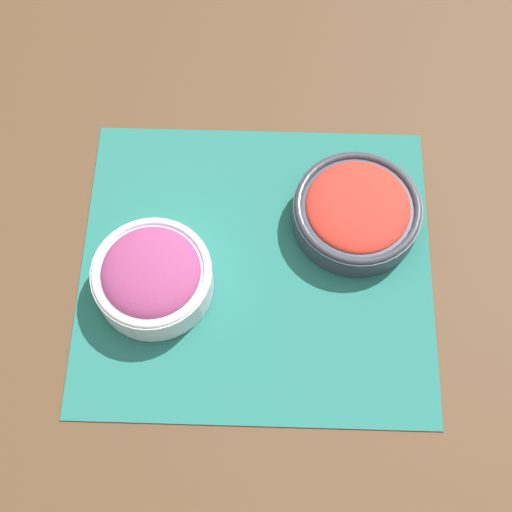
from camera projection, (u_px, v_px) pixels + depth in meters
ground_plane at (256, 266)px, 1.02m from camera, size 3.00×3.00×0.00m
placemat at (256, 265)px, 1.02m from camera, size 0.50×0.46×0.00m
onion_bowl at (152, 276)px, 0.97m from camera, size 0.16×0.16×0.07m
tomato_bowl at (357, 211)px, 1.02m from camera, size 0.19×0.19×0.06m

